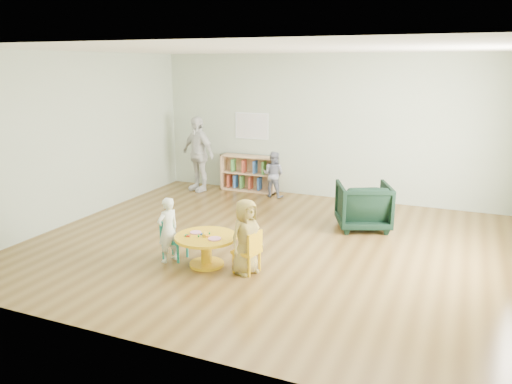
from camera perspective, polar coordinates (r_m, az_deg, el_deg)
room at (r=7.02m, az=1.89°, el=8.59°), size 7.10×7.00×2.80m
activity_table at (r=6.66m, az=-5.71°, el=-6.03°), size 0.83×0.83×0.46m
kid_chair_left at (r=6.95m, az=-9.54°, el=-5.21°), size 0.30×0.30×0.55m
kid_chair_right at (r=6.40m, az=-0.77°, el=-6.70°), size 0.35×0.35×0.56m
bookshelf at (r=10.49m, az=-0.81°, el=2.15°), size 1.20×0.30×0.75m
alphabet_poster at (r=10.43m, az=-0.48°, el=7.56°), size 0.74×0.01×0.54m
armchair at (r=8.25m, az=12.16°, el=-1.55°), size 1.06×1.07×0.76m
child_left at (r=6.81m, az=-10.03°, el=-4.28°), size 0.31×0.38×0.90m
child_right at (r=6.33m, az=-1.16°, el=-5.12°), size 0.48×0.56×0.98m
toddler at (r=9.97m, az=1.99°, el=2.04°), size 0.47×0.37×0.92m
adult_caretaker at (r=10.49m, az=-6.66°, el=4.36°), size 0.99×0.68×1.56m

